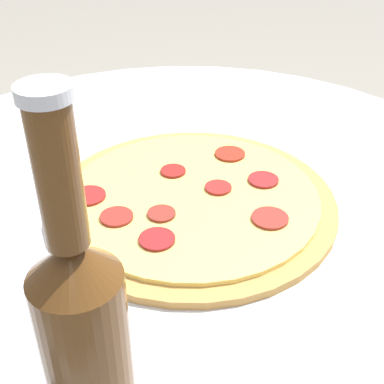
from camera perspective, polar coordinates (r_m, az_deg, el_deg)
name	(u,v)px	position (r m, az deg, el deg)	size (l,w,h in m)	color
table	(186,302)	(0.83, -0.70, -11.66)	(0.91, 0.91, 0.72)	silver
pizza	(192,200)	(0.67, -0.01, -0.88)	(0.36, 0.36, 0.02)	#C68E47
beer_bottle	(84,332)	(0.39, -11.49, -14.39)	(0.06, 0.06, 0.28)	#563314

